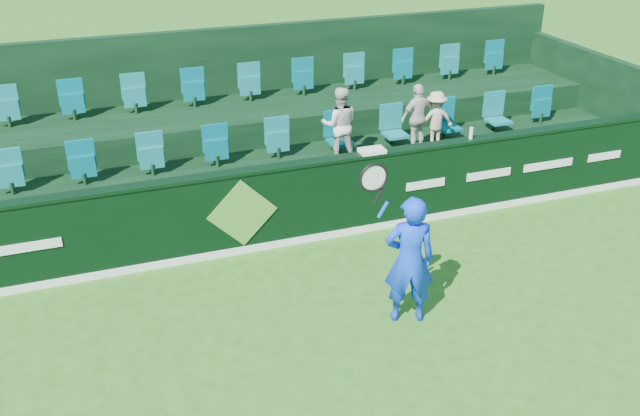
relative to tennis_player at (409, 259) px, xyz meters
name	(u,v)px	position (x,y,z in m)	size (l,w,h in m)	color
sponsor_hoarding	(241,212)	(-1.59, 2.52, -0.24)	(16.00, 0.25, 1.35)	black
stand_tier_front	(225,199)	(-1.59, 3.63, -0.51)	(16.00, 2.00, 0.80)	black
stand_tier_back	(201,146)	(-1.59, 5.53, -0.26)	(16.00, 1.80, 1.30)	black
stand_rear	(195,110)	(-1.59, 5.97, 0.31)	(16.00, 4.10, 2.60)	black
seat_row_front	(217,151)	(-1.59, 4.03, 0.19)	(13.50, 0.50, 0.60)	#036270
seat_row_back	(195,93)	(-1.59, 5.83, 0.69)	(13.50, 0.50, 0.60)	#036270
tennis_player	(409,259)	(0.00, 0.00, 0.00)	(1.22, 0.60, 2.44)	#0D3BEB
spectator_left	(340,125)	(0.46, 3.65, 0.54)	(0.63, 0.49, 1.30)	silver
spectator_middle	(418,117)	(1.94, 3.65, 0.49)	(0.71, 0.30, 1.21)	beige
spectator_right	(435,120)	(2.30, 3.65, 0.41)	(0.67, 0.39, 1.04)	tan
towel	(372,151)	(0.57, 2.53, 0.47)	(0.40, 0.26, 0.06)	white
drinks_bottle	(471,133)	(2.35, 2.53, 0.54)	(0.06, 0.06, 0.20)	silver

